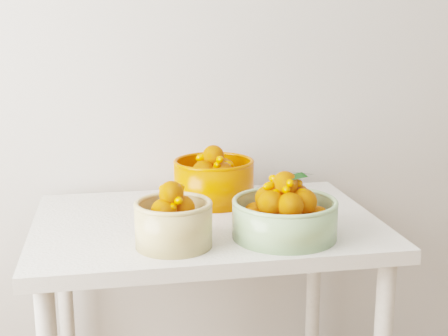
{
  "coord_description": "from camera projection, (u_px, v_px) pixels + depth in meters",
  "views": [
    {
      "loc": [
        -0.64,
        -0.13,
        1.32
      ],
      "look_at": [
        -0.34,
        1.53,
        0.92
      ],
      "focal_mm": 50.0,
      "sensor_mm": 36.0,
      "label": 1
    }
  ],
  "objects": [
    {
      "name": "bowl_orange",
      "position": [
        213.0,
        180.0,
        1.99
      ],
      "size": [
        0.28,
        0.28,
        0.18
      ],
      "rotation": [
        0.0,
        0.0,
        0.1
      ],
      "color": "#DB4700",
      "rests_on": "table"
    },
    {
      "name": "bowl_cream",
      "position": [
        174.0,
        222.0,
        1.6
      ],
      "size": [
        0.26,
        0.26,
        0.17
      ],
      "rotation": [
        0.0,
        0.0,
        0.4
      ],
      "color": "tan",
      "rests_on": "table"
    },
    {
      "name": "table",
      "position": [
        206.0,
        250.0,
        1.85
      ],
      "size": [
        1.0,
        0.7,
        0.75
      ],
      "color": "silver",
      "rests_on": "ground"
    },
    {
      "name": "bowl_green",
      "position": [
        284.0,
        214.0,
        1.67
      ],
      "size": [
        0.33,
        0.33,
        0.18
      ],
      "rotation": [
        0.0,
        0.0,
        0.18
      ],
      "color": "#8EB47C",
      "rests_on": "table"
    }
  ]
}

